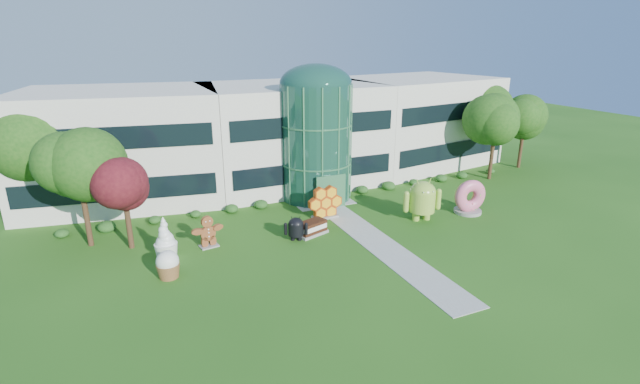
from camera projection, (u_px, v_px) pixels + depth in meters
name	position (u px, v px, depth m)	size (l,w,h in m)	color
ground	(389.00, 251.00, 30.64)	(140.00, 140.00, 0.00)	#215114
building	(291.00, 133.00, 44.75)	(46.00, 15.00, 9.30)	beige
atrium	(316.00, 143.00, 39.47)	(6.00, 6.00, 9.80)	#194738
walkway	(373.00, 239.00, 32.37)	(2.40, 20.00, 0.04)	#9E9E93
tree_red	(126.00, 206.00, 30.19)	(4.00, 4.00, 6.00)	#3F0C14
trees_backdrop	(311.00, 148.00, 40.56)	(52.00, 8.00, 8.40)	#184611
android_green	(423.00, 198.00, 35.31)	(3.21, 2.14, 3.64)	#92BC3C
android_black	(296.00, 227.00, 31.98)	(1.72, 1.15, 1.95)	black
donut	(469.00, 196.00, 36.90)	(2.70, 1.30, 2.81)	#E45776
gingerbread	(208.00, 231.00, 30.95)	(2.42, 0.93, 2.23)	brown
ice_cream_sandwich	(312.00, 228.00, 33.05)	(2.29, 1.14, 1.02)	black
honeycomb	(325.00, 204.00, 35.93)	(2.96, 1.06, 2.33)	#FFAA19
froyo	(165.00, 237.00, 29.49)	(1.57, 1.57, 2.69)	white
cupcake	(168.00, 264.00, 27.02)	(1.42, 1.42, 1.71)	white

